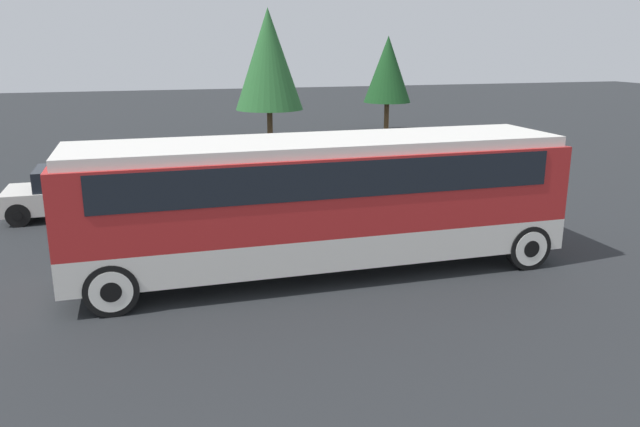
# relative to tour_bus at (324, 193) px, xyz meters

# --- Properties ---
(ground_plane) EXTENTS (120.00, 120.00, 0.00)m
(ground_plane) POSITION_rel_tour_bus_xyz_m (-0.10, 0.00, -1.80)
(ground_plane) COLOR #26282B
(tour_bus) EXTENTS (10.74, 2.61, 2.98)m
(tour_bus) POSITION_rel_tour_bus_xyz_m (0.00, 0.00, 0.00)
(tour_bus) COLOR silver
(tour_bus) RESTS_ON ground_plane
(parked_car_near) EXTENTS (4.41, 1.94, 1.46)m
(parked_car_near) POSITION_rel_tour_bus_xyz_m (-5.46, 6.61, -1.07)
(parked_car_near) COLOR silver
(parked_car_near) RESTS_ON ground_plane
(parked_car_mid) EXTENTS (4.31, 1.95, 1.35)m
(parked_car_mid) POSITION_rel_tour_bus_xyz_m (2.48, 5.64, -1.13)
(parked_car_mid) COLOR #7A6B5B
(parked_car_mid) RESTS_ON ground_plane
(tree_left) EXTENTS (2.70, 2.70, 5.40)m
(tree_left) POSITION_rel_tour_bus_xyz_m (10.19, 21.31, 1.73)
(tree_left) COLOR brown
(tree_left) RESTS_ON ground_plane
(tree_center) EXTENTS (3.39, 3.39, 6.67)m
(tree_center) POSITION_rel_tour_bus_xyz_m (2.72, 18.69, 2.40)
(tree_center) COLOR brown
(tree_center) RESTS_ON ground_plane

